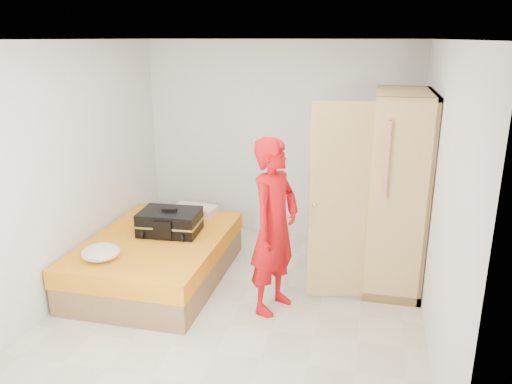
% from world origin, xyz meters
% --- Properties ---
extents(room, '(4.00, 4.02, 2.60)m').
position_xyz_m(room, '(0.00, 0.00, 1.30)').
color(room, beige).
rests_on(room, ground).
extents(bed, '(1.42, 2.02, 0.50)m').
position_xyz_m(bed, '(-1.05, 0.29, 0.25)').
color(bed, '#956A44').
rests_on(bed, ground).
extents(wardrobe, '(1.16, 1.32, 2.10)m').
position_xyz_m(wardrobe, '(1.45, 0.85, 1.00)').
color(wardrobe, '#E9BA71').
rests_on(wardrobe, ground).
extents(person, '(0.61, 0.74, 1.74)m').
position_xyz_m(person, '(0.34, -0.02, 0.87)').
color(person, red).
rests_on(person, ground).
extents(suitcase, '(0.70, 0.54, 0.29)m').
position_xyz_m(suitcase, '(-0.96, 0.46, 0.63)').
color(suitcase, black).
rests_on(suitcase, bed).
extents(round_cushion, '(0.38, 0.38, 0.14)m').
position_xyz_m(round_cushion, '(-1.35, -0.36, 0.57)').
color(round_cushion, white).
rests_on(round_cushion, bed).
extents(pillow, '(0.58, 0.34, 0.10)m').
position_xyz_m(pillow, '(-0.91, 1.14, 0.55)').
color(pillow, white).
rests_on(pillow, bed).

